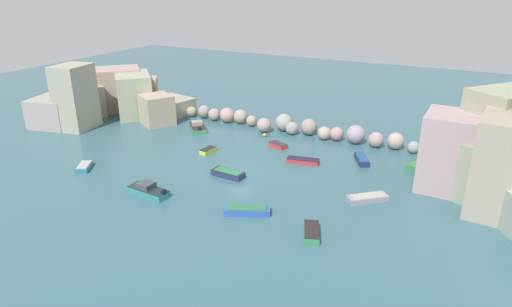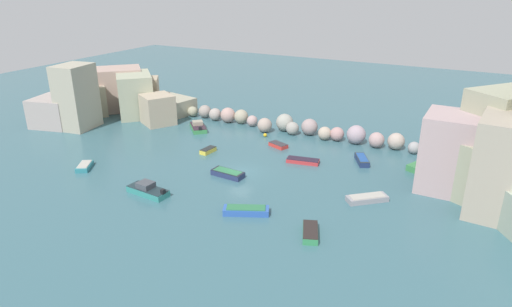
# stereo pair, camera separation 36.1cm
# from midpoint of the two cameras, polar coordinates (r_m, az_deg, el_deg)

# --- Properties ---
(cove_water) EXTENTS (160.00, 160.00, 0.00)m
(cove_water) POSITION_cam_midpoint_polar(r_m,az_deg,el_deg) (52.54, -1.84, -2.43)
(cove_water) COLOR #39626D
(cove_water) RESTS_ON ground
(cliff_headland_left) EXTENTS (24.25, 20.68, 9.63)m
(cliff_headland_left) POSITION_cam_midpoint_polar(r_m,az_deg,el_deg) (77.09, -18.01, 6.80)
(cliff_headland_left) COLOR tan
(cliff_headland_left) RESTS_ON ground
(rock_breakwater) EXTENTS (39.86, 4.36, 2.60)m
(rock_breakwater) POSITION_cam_midpoint_polar(r_m,az_deg,el_deg) (66.37, 3.60, 3.76)
(rock_breakwater) COLOR #A69187
(rock_breakwater) RESTS_ON ground
(channel_buoy) EXTENTS (0.52, 0.52, 0.52)m
(channel_buoy) POSITION_cam_midpoint_polar(r_m,az_deg,el_deg) (64.24, 1.34, 2.39)
(channel_buoy) COLOR gold
(channel_buoy) RESTS_ON cove_water
(moored_boat_0) EXTENTS (2.87, 2.14, 0.55)m
(moored_boat_0) POSITION_cam_midpoint_polar(r_m,az_deg,el_deg) (60.36, 3.05, 1.09)
(moored_boat_0) COLOR red
(moored_boat_0) RESTS_ON cove_water
(moored_boat_1) EXTENTS (3.99, 1.78, 0.69)m
(moored_boat_1) POSITION_cam_midpoint_polar(r_m,az_deg,el_deg) (51.45, -3.44, -2.56)
(moored_boat_1) COLOR navy
(moored_boat_1) RESTS_ON cove_water
(moored_boat_2) EXTENTS (4.13, 3.88, 0.64)m
(moored_boat_2) POSITION_cam_midpoint_polar(r_m,az_deg,el_deg) (47.25, 14.27, -5.60)
(moored_boat_2) COLOR gray
(moored_boat_2) RESTS_ON cove_water
(moored_boat_3) EXTENTS (4.50, 4.61, 1.22)m
(moored_boat_3) POSITION_cam_midpoint_polar(r_m,az_deg,el_deg) (67.81, -7.28, 3.42)
(moored_boat_3) COLOR #3A8B4B
(moored_boat_3) RESTS_ON cove_water
(moored_boat_4) EXTENTS (2.44, 3.55, 0.66)m
(moored_boat_4) POSITION_cam_midpoint_polar(r_m,az_deg,el_deg) (40.40, 7.24, -9.99)
(moored_boat_4) COLOR #348752
(moored_boat_4) RESTS_ON cove_water
(moored_boat_5) EXTENTS (4.17, 2.06, 0.54)m
(moored_boat_5) POSITION_cam_midpoint_polar(r_m,az_deg,el_deg) (55.41, 6.22, -0.94)
(moored_boat_5) COLOR #C03236
(moored_boat_5) RESTS_ON cove_water
(moored_boat_6) EXTENTS (2.71, 3.20, 0.61)m
(moored_boat_6) POSITION_cam_midpoint_polar(r_m,az_deg,el_deg) (57.22, -20.96, -1.54)
(moored_boat_6) COLOR teal
(moored_boat_6) RESTS_ON cove_water
(moored_boat_7) EXTENTS (3.80, 5.67, 5.26)m
(moored_boat_7) POSITION_cam_midpoint_polar(r_m,az_deg,el_deg) (57.62, 21.06, -1.29)
(moored_boat_7) COLOR #378045
(moored_boat_7) RESTS_ON cove_water
(moored_boat_8) EXTENTS (1.25, 2.41, 0.61)m
(moored_boat_8) POSITION_cam_midpoint_polar(r_m,az_deg,el_deg) (58.64, -5.99, 0.40)
(moored_boat_8) COLOR gold
(moored_boat_8) RESTS_ON cove_water
(moored_boat_9) EXTENTS (4.61, 3.15, 0.71)m
(moored_boat_9) POSITION_cam_midpoint_polar(r_m,az_deg,el_deg) (43.49, -1.04, -7.32)
(moored_boat_9) COLOR #2E59B1
(moored_boat_9) RESTS_ON cove_water
(moored_boat_10) EXTENTS (4.87, 2.15, 1.32)m
(moored_boat_10) POSITION_cam_midpoint_polar(r_m,az_deg,el_deg) (48.50, -13.52, -4.56)
(moored_boat_10) COLOR teal
(moored_boat_10) RESTS_ON cove_water
(moored_boat_11) EXTENTS (2.68, 3.70, 0.72)m
(moored_boat_11) POSITION_cam_midpoint_polar(r_m,az_deg,el_deg) (56.74, 13.61, -0.77)
(moored_boat_11) COLOR navy
(moored_boat_11) RESTS_ON cove_water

